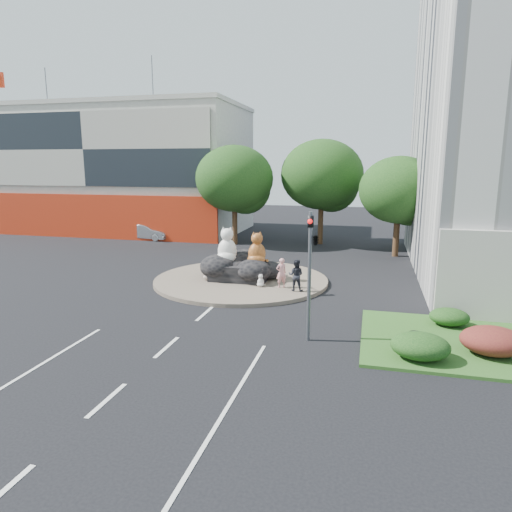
% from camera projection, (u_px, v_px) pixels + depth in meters
% --- Properties ---
extents(ground, '(120.00, 120.00, 0.00)m').
position_uv_depth(ground, '(167.00, 347.00, 16.96)').
color(ground, black).
rests_on(ground, ground).
extents(roundabout_island, '(10.00, 10.00, 0.20)m').
position_uv_depth(roundabout_island, '(241.00, 280.00, 26.45)').
color(roundabout_island, brown).
rests_on(roundabout_island, ground).
extents(rock_plinth, '(3.20, 2.60, 0.90)m').
position_uv_depth(rock_plinth, '(241.00, 271.00, 26.34)').
color(rock_plinth, black).
rests_on(rock_plinth, roundabout_island).
extents(shophouse_block, '(25.20, 12.30, 17.40)m').
position_uv_depth(shophouse_block, '(120.00, 169.00, 46.61)').
color(shophouse_block, beige).
rests_on(shophouse_block, ground).
extents(grass_verge, '(10.00, 6.00, 0.12)m').
position_uv_depth(grass_verge, '(499.00, 346.00, 16.91)').
color(grass_verge, '#29531B').
rests_on(grass_verge, ground).
extents(tree_left, '(6.46, 6.46, 8.27)m').
position_uv_depth(tree_left, '(235.00, 182.00, 37.84)').
color(tree_left, '#382314').
rests_on(tree_left, ground).
extents(tree_mid, '(6.84, 6.84, 8.76)m').
position_uv_depth(tree_mid, '(323.00, 178.00, 37.99)').
color(tree_mid, '#382314').
rests_on(tree_mid, ground).
extents(tree_right, '(5.70, 5.70, 7.30)m').
position_uv_depth(tree_right, '(400.00, 193.00, 32.92)').
color(tree_right, '#382314').
rests_on(tree_right, ground).
extents(hedge_near_green, '(2.00, 1.60, 0.90)m').
position_uv_depth(hedge_near_green, '(420.00, 346.00, 15.63)').
color(hedge_near_green, black).
rests_on(hedge_near_green, grass_verge).
extents(hedge_red, '(2.20, 1.76, 0.99)m').
position_uv_depth(hedge_red, '(493.00, 341.00, 15.97)').
color(hedge_red, '#541619').
rests_on(hedge_red, grass_verge).
extents(hedge_back_green, '(1.60, 1.28, 0.72)m').
position_uv_depth(hedge_back_green, '(449.00, 317.00, 18.90)').
color(hedge_back_green, black).
rests_on(hedge_back_green, grass_verge).
extents(traffic_light, '(0.44, 1.24, 5.00)m').
position_uv_depth(traffic_light, '(313.00, 249.00, 16.92)').
color(traffic_light, '#595B60').
rests_on(traffic_light, ground).
extents(street_lamp, '(2.34, 0.22, 8.06)m').
position_uv_depth(street_lamp, '(501.00, 212.00, 20.57)').
color(street_lamp, '#595B60').
rests_on(street_lamp, ground).
extents(cat_white, '(1.43, 1.29, 2.11)m').
position_uv_depth(cat_white, '(227.00, 245.00, 26.16)').
color(cat_white, silver).
rests_on(cat_white, rock_plinth).
extents(cat_tabby, '(1.50, 1.45, 1.91)m').
position_uv_depth(cat_tabby, '(257.00, 248.00, 25.68)').
color(cat_tabby, '#C37C28').
rests_on(cat_tabby, rock_plinth).
extents(kitten_calico, '(0.78, 0.78, 0.99)m').
position_uv_depth(kitten_calico, '(208.00, 271.00, 25.99)').
color(kitten_calico, silver).
rests_on(kitten_calico, roundabout_island).
extents(kitten_white, '(0.57, 0.56, 0.71)m').
position_uv_depth(kitten_white, '(261.00, 280.00, 24.59)').
color(kitten_white, beige).
rests_on(kitten_white, roundabout_island).
extents(pedestrian_pink, '(0.70, 0.64, 1.60)m').
position_uv_depth(pedestrian_pink, '(281.00, 273.00, 24.34)').
color(pedestrian_pink, pink).
rests_on(pedestrian_pink, roundabout_island).
extents(pedestrian_dark, '(0.83, 0.66, 1.66)m').
position_uv_depth(pedestrian_dark, '(296.00, 275.00, 23.68)').
color(pedestrian_dark, '#212229').
rests_on(pedestrian_dark, roundabout_island).
extents(parked_car, '(4.45, 2.01, 1.42)m').
position_uv_depth(parked_car, '(148.00, 232.00, 41.14)').
color(parked_car, '#9B9DA2').
rests_on(parked_car, ground).
extents(litter_bin, '(0.59, 0.59, 0.65)m').
position_uv_depth(litter_bin, '(415.00, 341.00, 16.40)').
color(litter_bin, black).
rests_on(litter_bin, grass_verge).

